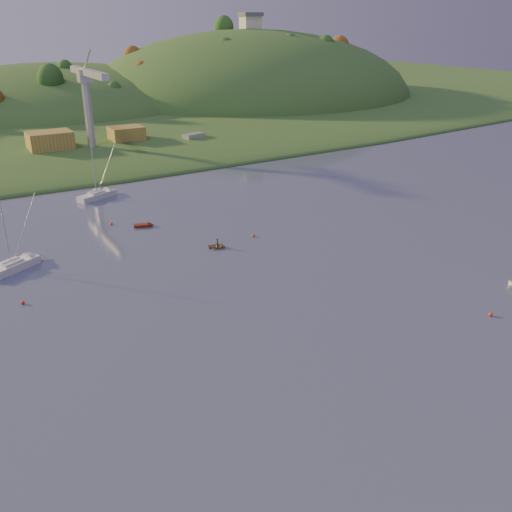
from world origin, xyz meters
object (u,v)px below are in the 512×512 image
sailboat_near (11,266)px  canoe (218,246)px  sailboat_far (97,195)px  red_tender (146,225)px

sailboat_near → canoe: size_ratio=3.91×
sailboat_near → sailboat_far: bearing=24.9°
sailboat_far → red_tender: (2.60, -21.50, -0.49)m
canoe → red_tender: 16.87m
red_tender → sailboat_far: bearing=114.8°
canoe → red_tender: size_ratio=0.80×
sailboat_near → red_tender: bearing=-10.6°
sailboat_near → canoe: sailboat_near is taller
sailboat_near → red_tender: sailboat_near is taller
sailboat_far → red_tender: 21.66m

